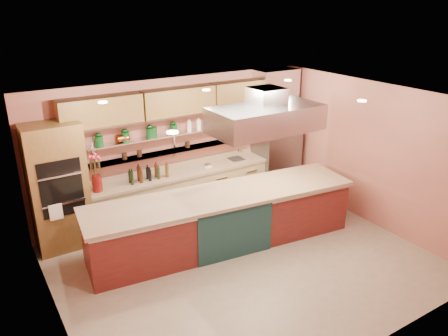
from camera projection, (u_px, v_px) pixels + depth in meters
floor at (243, 262)px, 7.52m from camera, size 6.00×5.00×0.02m
ceiling at (246, 101)px, 6.50m from camera, size 6.00×5.00×0.02m
wall_back at (176, 146)px, 8.99m from camera, size 6.00×0.04×2.80m
wall_front at (367, 261)px, 5.03m from camera, size 6.00×0.04×2.80m
wall_left at (50, 237)px, 5.53m from camera, size 0.04×5.00×2.80m
wall_right at (372, 154)px, 8.49m from camera, size 0.04×5.00×2.80m
oven_stack at (58, 187)px, 7.62m from camera, size 0.95×0.64×2.30m
refrigerator at (276, 147)px, 9.99m from camera, size 0.95×0.72×2.10m
back_counter at (182, 193)px, 9.06m from camera, size 3.84×0.64×0.93m
wall_shelf_lower at (177, 150)px, 8.88m from camera, size 3.60×0.26×0.03m
wall_shelf_upper at (176, 134)px, 8.75m from camera, size 3.60×0.26×0.03m
upper_cabinets at (178, 102)px, 8.50m from camera, size 4.60×0.36×0.55m
range_hood at (266, 119)px, 7.70m from camera, size 2.00×1.00×0.45m
ceiling_downlights at (239, 101)px, 6.67m from camera, size 4.00×2.80×0.02m
island at (223, 219)px, 7.89m from camera, size 4.91×1.60×1.01m
flower_vase at (97, 183)px, 7.95m from camera, size 0.22×0.22×0.31m
oil_bottle_cluster at (149, 173)px, 8.45m from camera, size 0.87×0.52×0.27m
kitchen_scale at (207, 165)px, 9.13m from camera, size 0.16×0.12×0.08m
bar_faucet at (238, 154)px, 9.60m from camera, size 0.03×0.03×0.21m
copper_kettle at (120, 138)px, 8.14m from camera, size 0.22×0.22×0.16m
green_canister at (153, 132)px, 8.47m from camera, size 0.18×0.18×0.19m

